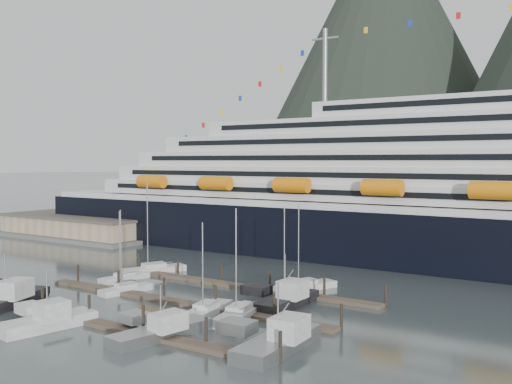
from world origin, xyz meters
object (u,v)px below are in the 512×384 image
sailboat_f (288,289)px  trawler_e (284,299)px  trawler_b (47,321)px  warehouse (79,228)px  sailboat_c (207,312)px  trawler_c (160,330)px  sailboat_e (154,270)px  sailboat_h (239,315)px  trawler_a (5,300)px  sailboat_b (125,278)px  sailboat_a (126,290)px  sailboat_g (304,287)px  trawler_d (277,341)px

sailboat_f → trawler_e: 8.85m
trawler_b → warehouse: bearing=57.5°
sailboat_c → trawler_c: size_ratio=0.95×
sailboat_e → trawler_b: sailboat_e is taller
warehouse → trawler_c: (76.06, -51.47, -1.42)m
warehouse → sailboat_h: size_ratio=3.29×
sailboat_h → trawler_a: bearing=99.8°
warehouse → trawler_e: bearing=-22.0°
warehouse → trawler_b: size_ratio=4.04×
sailboat_h → sailboat_c: bearing=87.1°
trawler_c → sailboat_b: bearing=61.5°
sailboat_a → trawler_b: size_ratio=1.09×
trawler_e → warehouse: bearing=67.8°
sailboat_b → trawler_c: bearing=-120.3°
sailboat_b → sailboat_g: sailboat_g is taller
sailboat_b → trawler_e: bearing=-84.0°
sailboat_f → trawler_c: bearing=-170.1°
warehouse → sailboat_a: sailboat_a is taller
warehouse → trawler_c: size_ratio=3.62×
sailboat_e → sailboat_a: bearing=-128.3°
trawler_b → trawler_c: bearing=-61.2°
warehouse → sailboat_c: (74.25, -41.27, -1.83)m
sailboat_b → trawler_b: (12.95, -24.09, 0.52)m
warehouse → sailboat_g: sailboat_g is taller
sailboat_c → sailboat_f: 16.96m
sailboat_c → sailboat_h: (4.40, 0.84, 0.03)m
sailboat_b → sailboat_e: sailboat_e is taller
warehouse → trawler_b: 84.35m
sailboat_b → trawler_d: bearing=-106.0°
trawler_a → sailboat_b: bearing=-20.3°
sailboat_e → sailboat_b: bearing=-151.0°
sailboat_f → trawler_d: 26.85m
sailboat_g → trawler_b: 36.94m
sailboat_e → trawler_c: bearing=-112.5°
sailboat_h → sailboat_a: bearing=70.0°
sailboat_e → trawler_b: 34.51m
trawler_c → sailboat_a: bearing=63.5°
sailboat_b → trawler_d: 41.85m
sailboat_a → sailboat_h: bearing=-86.1°
sailboat_c → sailboat_h: size_ratio=0.86×
warehouse → sailboat_c: size_ratio=3.81×
sailboat_c → sailboat_h: bearing=-91.1°
sailboat_g → trawler_d: bearing=-135.0°
warehouse → trawler_d: 100.85m
trawler_a → sailboat_h: bearing=-86.5°
sailboat_g → sailboat_h: size_ratio=0.94×
sailboat_h → trawler_a: size_ratio=0.96×
trawler_a → trawler_d: trawler_a is taller
trawler_b → trawler_c: 13.91m
trawler_d → trawler_b: bearing=103.6°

